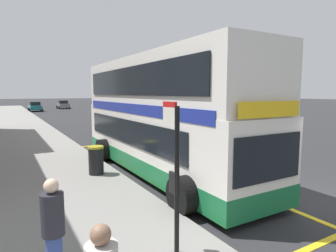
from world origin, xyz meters
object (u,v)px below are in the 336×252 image
Objects in this scene: litter_bin at (96,160)px; bus_stop_sign at (175,166)px; double_decker_bus at (160,120)px; parked_car_white_distant at (116,114)px; pedestrian_waiting_near_sign at (53,229)px; parked_car_teal_ahead at (35,107)px; parked_car_grey_kerbside at (63,105)px.

bus_stop_sign is at bearing -91.84° from litter_bin.
double_decker_bus is 2.50× the size of parked_car_white_distant.
parked_car_white_distant is 2.49× the size of pedestrian_waiting_near_sign.
bus_stop_sign reaches higher than litter_bin.
pedestrian_waiting_near_sign reaches higher than parked_car_teal_ahead.
bus_stop_sign is at bearing -115.77° from double_decker_bus.
bus_stop_sign is 0.66× the size of parked_car_teal_ahead.
litter_bin is (2.27, 5.68, -0.40)m from pedestrian_waiting_near_sign.
double_decker_bus reaches higher than bus_stop_sign.
parked_car_grey_kerbside is 54.75m from pedestrian_waiting_near_sign.
double_decker_bus reaches higher than litter_bin.
parked_car_white_distant is (7.75, 24.61, -0.97)m from bus_stop_sign.
parked_car_teal_ahead is at bearing 90.76° from double_decker_bus.
parked_car_grey_kerbside is at bearing 79.89° from pedestrian_waiting_near_sign.
parked_car_teal_ahead is 1.00× the size of parked_car_white_distant.
pedestrian_waiting_near_sign is at bearing 177.39° from bus_stop_sign.
parked_car_teal_ahead is 1.00× the size of parked_car_grey_kerbside.
litter_bin is at bearing 68.24° from pedestrian_waiting_near_sign.
bus_stop_sign is 2.71× the size of litter_bin.
parked_car_grey_kerbside is at bearing 82.06° from bus_stop_sign.
parked_car_white_distant is 4.08× the size of litter_bin.
bus_stop_sign is (-2.55, -5.29, -0.29)m from double_decker_bus.
litter_bin is at bearing 88.16° from bus_stop_sign.
parked_car_white_distant is 26.42m from pedestrian_waiting_near_sign.
double_decker_bus is 42.53m from parked_car_teal_ahead.
bus_stop_sign is 47.85m from parked_car_teal_ahead.
parked_car_grey_kerbside is 2.49× the size of pedestrian_waiting_near_sign.
bus_stop_sign is 0.66× the size of parked_car_grey_kerbside.
double_decker_bus reaches higher than parked_car_white_distant.
parked_car_teal_ahead is at bearing 87.55° from litter_bin.
parked_car_white_distant is 1.00× the size of parked_car_grey_kerbside.
double_decker_bus reaches higher than parked_car_grey_kerbside.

